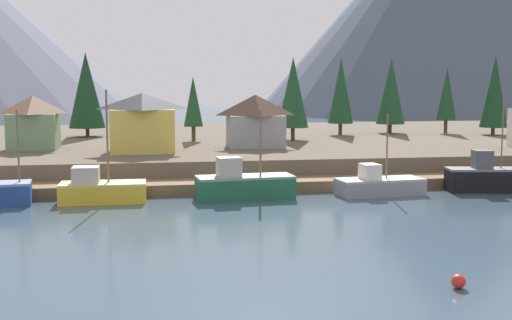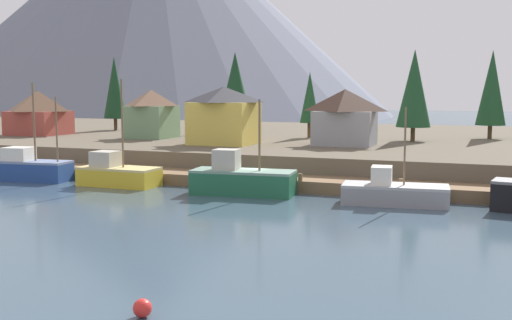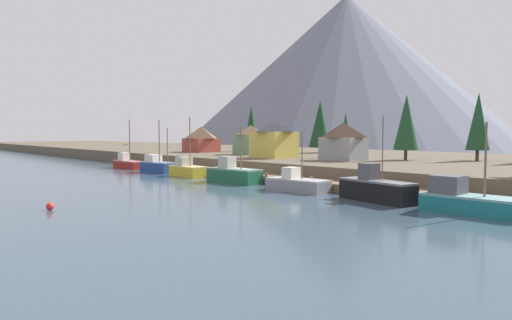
# 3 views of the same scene
# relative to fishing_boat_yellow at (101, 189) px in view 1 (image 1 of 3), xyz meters

# --- Properties ---
(ground_plane) EXTENTS (400.00, 400.00, 1.00)m
(ground_plane) POSITION_rel_fishing_boat_yellow_xyz_m (12.07, 21.69, -1.56)
(ground_plane) COLOR #384C5B
(dock) EXTENTS (80.00, 4.00, 1.60)m
(dock) POSITION_rel_fishing_boat_yellow_xyz_m (12.07, 3.68, -0.56)
(dock) COLOR brown
(dock) RESTS_ON ground_plane
(shoreline_bank) EXTENTS (400.00, 56.00, 2.50)m
(shoreline_bank) POSITION_rel_fishing_boat_yellow_xyz_m (12.07, 33.69, 0.19)
(shoreline_bank) COLOR brown
(shoreline_bank) RESTS_ON ground_plane
(fishing_boat_yellow) EXTENTS (7.00, 3.08, 9.24)m
(fishing_boat_yellow) POSITION_rel_fishing_boat_yellow_xyz_m (0.00, 0.00, 0.00)
(fishing_boat_yellow) COLOR gold
(fishing_boat_yellow) RESTS_ON ground_plane
(fishing_boat_green) EXTENTS (8.41, 3.66, 7.58)m
(fishing_boat_green) POSITION_rel_fishing_boat_yellow_xyz_m (11.85, -0.31, 0.12)
(fishing_boat_green) COLOR #1E5B3D
(fishing_boat_green) RESTS_ON ground_plane
(fishing_boat_grey) EXTENTS (7.81, 3.72, 7.10)m
(fishing_boat_grey) POSITION_rel_fishing_boat_yellow_xyz_m (23.85, -0.34, -0.18)
(fishing_boat_grey) COLOR gray
(fishing_boat_grey) RESTS_ON ground_plane
(fishing_boat_black) EXTENTS (8.46, 3.68, 8.48)m
(fishing_boat_black) POSITION_rel_fishing_boat_yellow_xyz_m (34.54, -0.28, 0.18)
(fishing_boat_black) COLOR black
(fishing_boat_black) RESTS_ON ground_plane
(house_green) EXTENTS (5.30, 5.53, 5.86)m
(house_green) POSITION_rel_fishing_boat_yellow_xyz_m (-8.40, 20.22, 4.44)
(house_green) COLOR #6B8E66
(house_green) RESTS_ON shoreline_bank
(house_yellow) EXTENTS (6.85, 6.02, 6.19)m
(house_yellow) POSITION_rel_fishing_boat_yellow_xyz_m (3.39, 15.40, 4.60)
(house_yellow) COLOR gold
(house_yellow) RESTS_ON shoreline_bank
(house_grey) EXTENTS (6.44, 5.03, 5.92)m
(house_grey) POSITION_rel_fishing_boat_yellow_xyz_m (15.95, 18.50, 4.47)
(house_grey) COLOR gray
(house_grey) RESTS_ON shoreline_bank
(conifer_near_left) EXTENTS (3.89, 3.89, 10.43)m
(conifer_near_left) POSITION_rel_fishing_boat_yellow_xyz_m (22.08, 26.58, 7.46)
(conifer_near_left) COLOR #4C3823
(conifer_near_left) RESTS_ON shoreline_bank
(conifer_near_right) EXTENTS (3.47, 3.47, 10.59)m
(conifer_near_right) POSITION_rel_fishing_boat_yellow_xyz_m (30.33, 33.40, 7.54)
(conifer_near_right) COLOR #4C3823
(conifer_near_right) RESTS_ON shoreline_bank
(conifer_mid_left) EXTENTS (4.82, 4.82, 11.28)m
(conifer_mid_left) POSITION_rel_fishing_boat_yellow_xyz_m (-4.08, 36.33, 7.68)
(conifer_mid_left) COLOR #4C3823
(conifer_mid_left) RESTS_ON shoreline_bank
(conifer_mid_right) EXTENTS (3.78, 3.78, 10.97)m
(conifer_mid_right) POSITION_rel_fishing_boat_yellow_xyz_m (51.37, 30.12, 7.45)
(conifer_mid_right) COLOR #4C3823
(conifer_mid_right) RESTS_ON shoreline_bank
(conifer_back_left) EXTENTS (4.08, 4.08, 10.76)m
(conifer_back_left) POSITION_rel_fishing_boat_yellow_xyz_m (38.33, 35.36, 7.49)
(conifer_back_left) COLOR #4C3823
(conifer_back_left) RESTS_ON shoreline_bank
(conifer_centre) EXTENTS (2.83, 2.83, 9.41)m
(conifer_centre) POSITION_rel_fishing_boat_yellow_xyz_m (46.04, 33.70, 7.10)
(conifer_centre) COLOR #4C3823
(conifer_centre) RESTS_ON shoreline_bank
(conifer_far_left) EXTENTS (2.39, 2.39, 8.04)m
(conifer_far_left) POSITION_rel_fishing_boat_yellow_xyz_m (9.58, 27.40, 6.34)
(conifer_far_left) COLOR #4C3823
(conifer_far_left) RESTS_ON shoreline_bank
(channel_buoy) EXTENTS (0.70, 0.70, 0.70)m
(channel_buoy) POSITION_rel_fishing_boat_yellow_xyz_m (18.53, -26.26, -0.71)
(channel_buoy) COLOR red
(channel_buoy) RESTS_ON ground_plane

